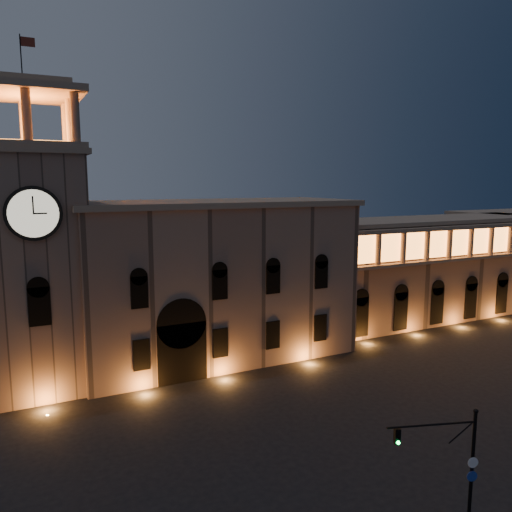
# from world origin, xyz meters

# --- Properties ---
(ground) EXTENTS (160.00, 160.00, 0.00)m
(ground) POSITION_xyz_m (0.00, 0.00, 0.00)
(ground) COLOR black
(ground) RESTS_ON ground
(government_building) EXTENTS (30.80, 12.80, 17.60)m
(government_building) POSITION_xyz_m (-2.08, 21.93, 8.77)
(government_building) COLOR #816454
(government_building) RESTS_ON ground
(clock_tower) EXTENTS (9.80, 9.80, 32.40)m
(clock_tower) POSITION_xyz_m (-20.50, 20.98, 12.50)
(clock_tower) COLOR #816454
(clock_tower) RESTS_ON ground
(colonnade_wing) EXTENTS (40.60, 11.50, 14.50)m
(colonnade_wing) POSITION_xyz_m (32.00, 23.92, 7.33)
(colonnade_wing) COLOR #7C5F4F
(colonnade_wing) RESTS_ON ground
(secondary_building) EXTENTS (20.00, 12.00, 14.00)m
(secondary_building) POSITION_xyz_m (58.00, 30.00, 7.00)
(secondary_building) COLOR #7C5F4F
(secondary_building) RESTS_ON ground
(traffic_light) EXTENTS (5.14, 1.91, 7.37)m
(traffic_light) POSITION_xyz_m (-0.96, -11.23, 3.87)
(traffic_light) COLOR black
(traffic_light) RESTS_ON ground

